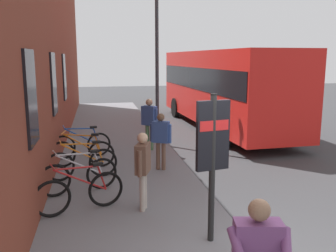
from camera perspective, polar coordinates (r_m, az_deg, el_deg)
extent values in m
plane|color=#38383A|center=(11.40, 6.66, -5.07)|extent=(60.00, 60.00, 0.00)
cube|color=slate|center=(12.81, -7.95, -3.07)|extent=(24.00, 3.50, 0.12)
cube|color=brown|center=(13.52, -17.53, 12.69)|extent=(22.00, 0.60, 7.35)
cube|color=black|center=(6.56, -20.60, 4.15)|extent=(0.90, 0.06, 1.60)
cube|color=black|center=(10.02, -17.43, 6.32)|extent=(0.90, 0.06, 1.60)
cube|color=black|center=(13.50, -15.87, 7.37)|extent=(0.90, 0.06, 1.60)
torus|color=black|center=(7.25, -17.64, -10.76)|extent=(0.28, 0.70, 0.72)
torus|color=black|center=(7.50, -9.67, -9.67)|extent=(0.28, 0.70, 0.72)
cylinder|color=#B21E1E|center=(7.27, -13.48, -8.18)|extent=(0.35, 0.98, 0.58)
cylinder|color=#B21E1E|center=(7.18, -14.15, -6.36)|extent=(0.30, 0.82, 0.09)
cylinder|color=#B21E1E|center=(7.40, -10.28, -7.93)|extent=(0.09, 0.19, 0.51)
cube|color=black|center=(7.29, -10.91, -5.85)|extent=(0.16, 0.22, 0.06)
cylinder|color=#B21E1E|center=(7.07, -17.51, -6.17)|extent=(0.46, 0.17, 0.02)
torus|color=black|center=(8.24, -17.30, -8.14)|extent=(0.27, 0.70, 0.72)
torus|color=black|center=(8.49, -10.30, -7.28)|extent=(0.27, 0.70, 0.72)
cylinder|color=silver|center=(8.28, -13.66, -5.89)|extent=(0.34, 0.98, 0.58)
cylinder|color=silver|center=(8.19, -14.24, -4.27)|extent=(0.29, 0.82, 0.09)
cylinder|color=silver|center=(8.40, -10.84, -5.72)|extent=(0.09, 0.19, 0.51)
cube|color=black|center=(8.30, -11.40, -3.85)|extent=(0.16, 0.22, 0.06)
cylinder|color=silver|center=(8.08, -17.18, -4.07)|extent=(0.46, 0.17, 0.02)
torus|color=black|center=(9.21, -16.55, -6.13)|extent=(0.18, 0.72, 0.72)
torus|color=black|center=(9.33, -10.09, -5.63)|extent=(0.18, 0.72, 0.72)
cylinder|color=orange|center=(9.19, -13.21, -4.23)|extent=(0.20, 1.01, 0.58)
cylinder|color=orange|center=(9.12, -13.75, -2.74)|extent=(0.18, 0.85, 0.09)
cylinder|color=orange|center=(9.26, -10.59, -4.18)|extent=(0.07, 0.19, 0.51)
cube|color=black|center=(9.17, -11.12, -2.46)|extent=(0.13, 0.21, 0.06)
cylinder|color=orange|center=(9.07, -16.43, -2.47)|extent=(0.48, 0.10, 0.02)
torus|color=black|center=(10.38, -16.11, -4.24)|extent=(0.17, 0.72, 0.72)
torus|color=black|center=(10.17, -10.35, -4.29)|extent=(0.17, 0.72, 0.72)
cylinder|color=orange|center=(10.19, -13.18, -2.77)|extent=(0.20, 1.01, 0.58)
cylinder|color=orange|center=(10.15, -13.66, -1.40)|extent=(0.17, 0.85, 0.09)
cylinder|color=orange|center=(10.12, -10.81, -2.92)|extent=(0.06, 0.19, 0.51)
cube|color=black|center=(10.07, -11.29, -1.31)|extent=(0.13, 0.21, 0.06)
cylinder|color=orange|center=(10.23, -16.01, -0.99)|extent=(0.48, 0.10, 0.02)
torus|color=black|center=(11.16, -16.02, -3.21)|extent=(0.19, 0.72, 0.72)
torus|color=black|center=(11.30, -10.72, -2.81)|extent=(0.19, 0.72, 0.72)
cylinder|color=#1E4CA5|center=(11.16, -13.29, -1.63)|extent=(0.22, 1.01, 0.58)
cylinder|color=#1E4CA5|center=(11.10, -13.72, -0.40)|extent=(0.19, 0.84, 0.09)
cylinder|color=#1E4CA5|center=(11.23, -11.14, -1.60)|extent=(0.07, 0.19, 0.51)
cube|color=black|center=(11.16, -11.57, -0.17)|extent=(0.13, 0.21, 0.06)
cylinder|color=#1E4CA5|center=(11.04, -15.92, -0.16)|extent=(0.48, 0.11, 0.02)
cylinder|color=black|center=(5.85, 6.89, -6.78)|extent=(0.10, 0.10, 2.40)
cube|color=black|center=(5.71, 7.01, -1.50)|extent=(0.18, 0.56, 1.10)
cube|color=red|center=(5.68, 7.04, 0.13)|extent=(0.18, 0.50, 0.16)
cube|color=red|center=(16.22, 8.36, 6.18)|extent=(10.59, 2.91, 3.00)
cube|color=black|center=(16.20, 8.39, 7.45)|extent=(10.38, 2.94, 0.90)
cylinder|color=black|center=(13.94, 17.93, -0.53)|extent=(1.01, 0.29, 1.00)
cylinder|color=black|center=(12.87, 8.75, -1.03)|extent=(1.01, 0.29, 1.00)
cylinder|color=black|center=(19.91, 7.90, 3.07)|extent=(1.01, 0.29, 1.00)
cylinder|color=black|center=(19.17, 1.19, 2.89)|extent=(1.01, 0.29, 1.00)
cylinder|color=brown|center=(9.73, -0.68, -4.72)|extent=(0.11, 0.11, 0.75)
cylinder|color=brown|center=(9.77, -1.56, -4.65)|extent=(0.11, 0.11, 0.75)
cube|color=#334C8C|center=(9.60, -1.14, -0.92)|extent=(0.39, 0.49, 0.56)
sphere|color=brown|center=(9.53, -1.14, 1.38)|extent=(0.20, 0.20, 0.20)
cylinder|color=#334C8C|center=(9.54, 0.28, -1.22)|extent=(0.09, 0.09, 0.50)
cylinder|color=#334C8C|center=(9.68, -2.53, -1.05)|extent=(0.09, 0.09, 0.50)
cylinder|color=#4C724C|center=(11.90, -3.24, -1.73)|extent=(0.12, 0.12, 0.82)
cylinder|color=#4C724C|center=(11.80, -2.57, -1.83)|extent=(0.12, 0.12, 0.82)
cube|color=#334C8C|center=(11.72, -2.94, 1.63)|extent=(0.50, 0.51, 0.61)
sphere|color=tan|center=(11.66, -2.96, 3.71)|extent=(0.22, 0.22, 0.22)
cylinder|color=#334C8C|center=(11.88, -4.00, 1.55)|extent=(0.10, 0.10, 0.54)
cylinder|color=#334C8C|center=(11.57, -1.85, 1.33)|extent=(0.10, 0.10, 0.54)
cylinder|color=#B2A599|center=(7.33, -3.73, -9.88)|extent=(0.11, 0.11, 0.76)
cylinder|color=#B2A599|center=(7.19, -4.03, -10.31)|extent=(0.11, 0.11, 0.76)
cube|color=brown|center=(7.05, -3.95, -5.04)|extent=(0.49, 0.36, 0.57)
sphere|color=#D8AD8C|center=(6.95, -3.99, -1.88)|extent=(0.21, 0.21, 0.21)
cylinder|color=brown|center=(7.30, -3.48, -4.79)|extent=(0.09, 0.09, 0.51)
cylinder|color=brown|center=(6.83, -4.44, -5.89)|extent=(0.09, 0.09, 0.51)
cube|color=#723F72|center=(3.86, 13.76, -18.29)|extent=(0.32, 0.50, 0.60)
sphere|color=#8C664C|center=(3.68, 14.05, -12.59)|extent=(0.22, 0.22, 0.22)
cylinder|color=#723F72|center=(3.72, 18.01, -18.00)|extent=(0.43, 0.26, 0.33)
cylinder|color=#723F72|center=(3.61, 10.90, -18.51)|extent=(0.43, 0.10, 0.33)
cylinder|color=#333338|center=(12.79, -1.73, 8.97)|extent=(0.12, 0.12, 5.16)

